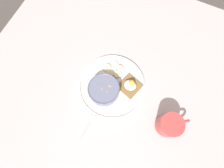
% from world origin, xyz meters
% --- Properties ---
extents(ground_plane, '(1.20, 1.20, 0.02)m').
position_xyz_m(ground_plane, '(0.00, 0.00, 0.01)').
color(ground_plane, beige).
rests_on(ground_plane, ground).
extents(plate, '(0.29, 0.29, 0.02)m').
position_xyz_m(plate, '(0.00, 0.00, 0.03)').
color(plate, white).
rests_on(plate, ground_plane).
extents(oatmeal_bowl, '(0.13, 0.13, 0.06)m').
position_xyz_m(oatmeal_bowl, '(-0.02, -0.04, 0.06)').
color(oatmeal_bowl, slate).
rests_on(oatmeal_bowl, plate).
extents(toast_slice, '(0.10, 0.10, 0.01)m').
position_xyz_m(toast_slice, '(0.07, 0.03, 0.04)').
color(toast_slice, olive).
rests_on(toast_slice, plate).
extents(poached_egg, '(0.05, 0.05, 0.03)m').
position_xyz_m(poached_egg, '(0.07, 0.03, 0.06)').
color(poached_egg, white).
rests_on(poached_egg, toast_slice).
extents(banana_slice_front, '(0.04, 0.04, 0.01)m').
position_xyz_m(banana_slice_front, '(-0.03, 0.04, 0.04)').
color(banana_slice_front, beige).
rests_on(banana_slice_front, plate).
extents(banana_slice_left, '(0.04, 0.04, 0.01)m').
position_xyz_m(banana_slice_left, '(-0.03, 0.09, 0.04)').
color(banana_slice_left, '#F2E7C4').
rests_on(banana_slice_left, plate).
extents(banana_slice_back, '(0.04, 0.04, 0.02)m').
position_xyz_m(banana_slice_back, '(-0.00, 0.05, 0.04)').
color(banana_slice_back, beige).
rests_on(banana_slice_back, plate).
extents(banana_slice_right, '(0.05, 0.05, 0.01)m').
position_xyz_m(banana_slice_right, '(-0.05, 0.06, 0.04)').
color(banana_slice_right, beige).
rests_on(banana_slice_right, plate).
extents(banana_slice_inner, '(0.04, 0.04, 0.02)m').
position_xyz_m(banana_slice_inner, '(0.00, 0.08, 0.04)').
color(banana_slice_inner, beige).
rests_on(banana_slice_inner, plate).
extents(coffee_mug, '(0.11, 0.10, 0.09)m').
position_xyz_m(coffee_mug, '(0.27, -0.06, 0.07)').
color(coffee_mug, '#E04443').
rests_on(coffee_mug, ground_plane).
extents(spoon, '(0.03, 0.12, 0.01)m').
position_xyz_m(spoon, '(-0.02, -0.18, 0.02)').
color(spoon, silver).
rests_on(spoon, ground_plane).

